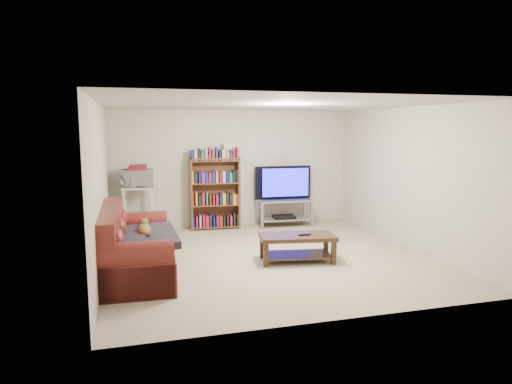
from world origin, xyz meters
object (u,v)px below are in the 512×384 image
object	(u,v)px
coffee_table	(297,243)
tv_stand	(284,208)
bookshelf	(215,192)
sofa	(131,251)

from	to	relation	value
coffee_table	tv_stand	bearing A→B (deg)	84.61
tv_stand	bookshelf	xyz separation A→B (m)	(-1.44, 0.13, 0.37)
tv_stand	bookshelf	distance (m)	1.49
bookshelf	coffee_table	bearing A→B (deg)	-69.54
sofa	coffee_table	distance (m)	2.47
sofa	tv_stand	xyz separation A→B (m)	(3.12, 2.43, 0.04)
tv_stand	bookshelf	bearing A→B (deg)	177.41
tv_stand	bookshelf	world-z (taller)	bookshelf
coffee_table	bookshelf	distance (m)	2.77
coffee_table	tv_stand	xyz separation A→B (m)	(0.65, 2.49, 0.09)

